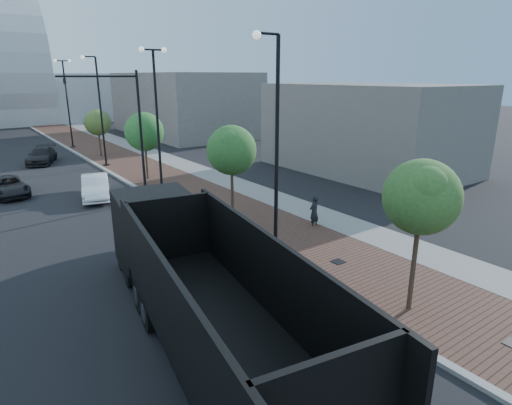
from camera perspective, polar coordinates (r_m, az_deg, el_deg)
ground at (r=12.94m, az=31.00°, el=-22.22°), size 220.00×220.00×0.00m
sidewalk at (r=45.93m, az=-18.20°, el=6.40°), size 7.00×140.00×0.12m
concrete_strip at (r=46.78m, az=-15.05°, el=6.84°), size 2.40×140.00×0.13m
curb at (r=45.03m, az=-22.45°, el=5.79°), size 0.30×140.00×0.14m
dump_truck at (r=14.13m, az=-10.30°, el=-8.82°), size 5.00×14.14×3.82m
white_sedan at (r=29.23m, az=-20.81°, el=1.99°), size 2.72×4.84×1.51m
dark_car_mid at (r=32.38m, az=-30.50°, el=1.89°), size 2.46×4.72×1.27m
dark_car_far at (r=43.07m, az=-26.95°, el=5.64°), size 3.61×5.20×1.40m
pedestrian at (r=22.14m, az=7.84°, el=-1.24°), size 0.70×0.53×1.74m
streetlight_1 at (r=17.18m, az=2.50°, el=5.64°), size 1.44×0.56×9.21m
streetlight_2 at (r=27.51m, az=-13.12°, el=10.42°), size 1.72×0.56×9.28m
streetlight_3 at (r=38.83m, az=-20.28°, el=10.85°), size 1.44×0.56×9.21m
streetlight_4 at (r=50.45m, az=-24.05°, el=12.12°), size 1.72×0.56×9.28m
traffic_mast at (r=29.97m, az=-17.03°, el=10.93°), size 5.09×0.20×8.00m
tree_0 at (r=14.14m, az=21.43°, el=0.68°), size 2.43×2.39×5.22m
tree_1 at (r=21.95m, az=-3.25°, el=7.04°), size 2.59×2.57×5.26m
tree_2 at (r=32.66m, az=-14.76°, el=9.21°), size 2.86×2.86×5.11m
tree_3 at (r=44.05m, az=-20.51°, el=10.04°), size 2.50×2.48×4.55m
commercial_block_ne at (r=59.35m, az=-9.86°, el=12.98°), size 12.00×22.00×8.00m
commercial_block_e at (r=36.57m, az=14.74°, el=9.69°), size 10.00×16.00×7.00m
utility_cover_1 at (r=18.30m, az=11.02°, el=-7.83°), size 0.50×0.50×0.02m
utility_cover_2 at (r=26.53m, az=-6.35°, el=0.18°), size 0.50×0.50×0.02m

